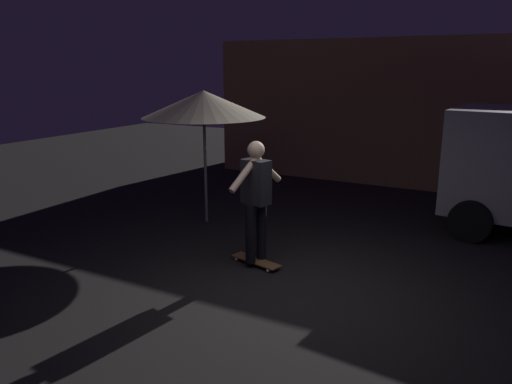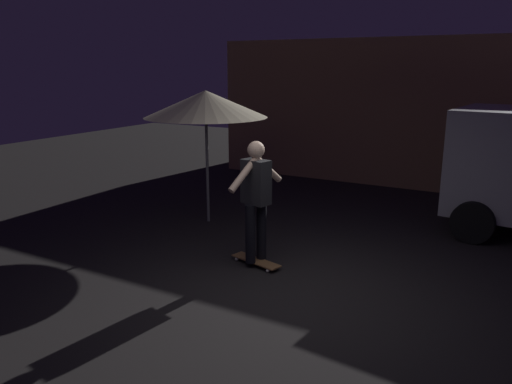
% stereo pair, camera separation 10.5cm
% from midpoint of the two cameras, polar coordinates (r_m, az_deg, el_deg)
% --- Properties ---
extents(ground_plane, '(28.00, 28.00, 0.00)m').
position_cam_midpoint_polar(ground_plane, '(6.02, 3.26, -12.24)').
color(ground_plane, black).
extents(low_building, '(9.63, 3.91, 3.32)m').
position_cam_midpoint_polar(low_building, '(13.33, 18.93, 9.10)').
color(low_building, '#AD7F56').
rests_on(low_building, ground_plane).
extents(patio_umbrella, '(2.10, 2.10, 2.30)m').
position_cam_midpoint_polar(patio_umbrella, '(8.50, -6.42, 10.05)').
color(patio_umbrella, slate).
rests_on(patio_umbrella, ground_plane).
extents(skateboard_ridden, '(0.81, 0.39, 0.07)m').
position_cam_midpoint_polar(skateboard_ridden, '(6.95, -0.44, -7.98)').
color(skateboard_ridden, olive).
rests_on(skateboard_ridden, ground_plane).
extents(skater, '(0.42, 0.97, 1.67)m').
position_cam_midpoint_polar(skater, '(6.64, -0.45, -0.11)').
color(skater, black).
rests_on(skater, skateboard_ridden).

